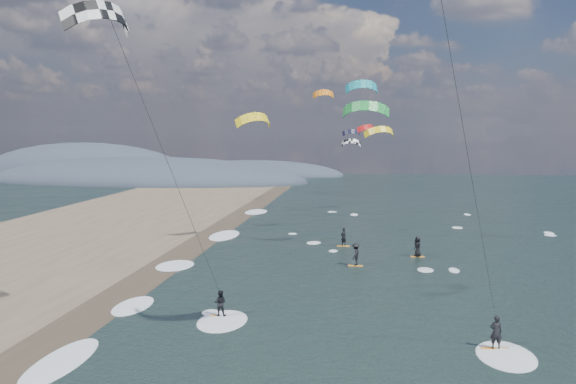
# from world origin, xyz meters

# --- Properties ---
(wet_sand_strip) EXTENTS (3.00, 240.00, 0.00)m
(wet_sand_strip) POSITION_xyz_m (-12.00, 10.00, 0.00)
(wet_sand_strip) COLOR #382D23
(wet_sand_strip) RESTS_ON ground
(coastal_hills) EXTENTS (80.00, 41.00, 15.00)m
(coastal_hills) POSITION_xyz_m (-44.84, 107.86, 0.00)
(coastal_hills) COLOR #3D4756
(coastal_hills) RESTS_ON ground
(kitesurfer_near_a) EXTENTS (7.53, 8.26, 18.39)m
(kitesurfer_near_a) POSITION_xyz_m (5.83, 5.11, 13.79)
(kitesurfer_near_a) COLOR orange
(kitesurfer_near_a) RESTS_ON ground
(kitesurfer_near_b) EXTENTS (6.60, 8.98, 16.16)m
(kitesurfer_near_b) POSITION_xyz_m (-7.10, 9.44, 10.02)
(kitesurfer_near_b) COLOR orange
(kitesurfer_near_b) RESTS_ON ground
(far_kitesurfers) EXTENTS (7.16, 9.03, 1.72)m
(far_kitesurfers) POSITION_xyz_m (3.43, 30.16, 0.84)
(far_kitesurfers) COLOR orange
(far_kitesurfers) RESTS_ON ground
(bg_kite_field) EXTENTS (14.90, 59.03, 8.02)m
(bg_kite_field) POSITION_xyz_m (0.93, 57.89, 11.34)
(bg_kite_field) COLOR red
(bg_kite_field) RESTS_ON ground
(shoreline_surf) EXTENTS (2.40, 79.40, 0.11)m
(shoreline_surf) POSITION_xyz_m (-10.80, 14.75, 0.00)
(shoreline_surf) COLOR white
(shoreline_surf) RESTS_ON ground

